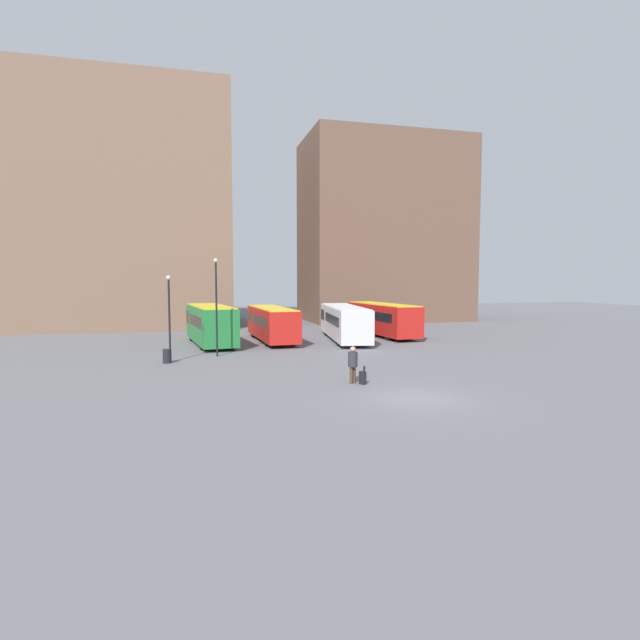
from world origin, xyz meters
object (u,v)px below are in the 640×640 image
object	(u,v)px
bus_0	(210,323)
bus_1	(272,323)
trash_bin	(167,356)
suitcase	(363,378)
traveler	(353,362)
bus_2	(344,321)
lamp_post_1	(169,311)
bus_3	(382,318)
lamp_post_0	(216,300)

from	to	relation	value
bus_0	bus_1	distance (m)	5.15
bus_1	trash_bin	xyz separation A→B (m)	(-8.00, -9.53, -1.12)
suitcase	traveler	bearing A→B (deg)	28.94
bus_2	lamp_post_1	world-z (taller)	lamp_post_1
traveler	suitcase	size ratio (longest dim) A/B	2.01
bus_3	traveler	world-z (taller)	bus_3
bus_1	bus_3	xyz separation A→B (m)	(10.44, 1.47, 0.07)
bus_1	traveler	bearing A→B (deg)	-178.93
trash_bin	bus_0	bearing A→B (deg)	70.80
bus_3	trash_bin	bearing A→B (deg)	117.79
lamp_post_0	lamp_post_1	xyz separation A→B (m)	(-2.94, -1.62, -0.59)
bus_1	bus_2	xyz separation A→B (m)	(6.09, -0.77, 0.04)
lamp_post_1	trash_bin	xyz separation A→B (m)	(-0.17, -0.37, -2.75)
bus_1	bus_3	distance (m)	10.54
suitcase	trash_bin	world-z (taller)	suitcase
bus_3	traveler	bearing A→B (deg)	151.47
bus_0	trash_bin	size ratio (longest dim) A/B	11.47
bus_0	suitcase	size ratio (longest dim) A/B	10.76
bus_0	traveler	bearing A→B (deg)	-167.40
suitcase	bus_0	bearing A→B (deg)	-1.67
lamp_post_0	bus_2	bearing A→B (deg)	31.64
bus_0	trash_bin	xyz separation A→B (m)	(-2.96, -8.49, -1.24)
lamp_post_0	trash_bin	world-z (taller)	lamp_post_0
bus_3	lamp_post_0	size ratio (longest dim) A/B	1.70
bus_2	lamp_post_1	distance (m)	16.33
lamp_post_0	lamp_post_1	world-z (taller)	lamp_post_0
lamp_post_1	bus_0	bearing A→B (deg)	71.08
bus_1	bus_2	distance (m)	6.14
bus_1	lamp_post_0	distance (m)	9.26
bus_2	trash_bin	size ratio (longest dim) A/B	14.38
lamp_post_1	suitcase	bearing A→B (deg)	-45.21
bus_1	lamp_post_0	bearing A→B (deg)	144.77
bus_3	traveler	xyz separation A→B (m)	(-9.38, -19.66, -0.53)
lamp_post_0	bus_1	bearing A→B (deg)	57.02
bus_1	traveler	xyz separation A→B (m)	(1.06, -18.19, -0.46)
traveler	bus_3	bearing A→B (deg)	-47.59
bus_0	suitcase	bearing A→B (deg)	-166.57
traveler	suitcase	distance (m)	0.92
lamp_post_1	trash_bin	world-z (taller)	lamp_post_1
bus_3	trash_bin	distance (m)	21.50
bus_2	bus_1	bearing A→B (deg)	90.67
bus_2	bus_3	size ratio (longest dim) A/B	1.10
lamp_post_1	trash_bin	bearing A→B (deg)	-115.03
traveler	lamp_post_0	world-z (taller)	lamp_post_0
bus_1	bus_3	world-z (taller)	bus_3
bus_0	lamp_post_0	bearing A→B (deg)	174.36
traveler	trash_bin	xyz separation A→B (m)	(-9.06, 8.66, -0.66)
traveler	lamp_post_0	size ratio (longest dim) A/B	0.28
bus_2	lamp_post_1	size ratio (longest dim) A/B	2.28
suitcase	lamp_post_0	xyz separation A→B (m)	(-6.35, 10.98, 3.45)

